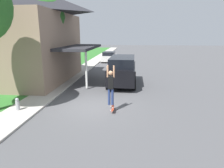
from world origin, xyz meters
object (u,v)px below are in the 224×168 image
lawn_tree_far (39,17)px  fire_hydrant (17,104)px  skateboarder (111,85)px  skateboard (113,108)px  car_down_street (109,57)px  suv_parked (122,70)px

lawn_tree_far → fire_hydrant: lawn_tree_far is taller
lawn_tree_far → skateboarder: size_ratio=3.49×
skateboard → fire_hydrant: (-4.90, -0.60, 0.20)m
car_down_street → fire_hydrant: (-2.29, -19.60, -0.26)m
fire_hydrant → skateboarder: bearing=6.6°
car_down_street → skateboarder: skateboarder is taller
car_down_street → skateboarder: size_ratio=2.04×
suv_parked → skateboarder: 5.81m
skateboard → fire_hydrant: 4.94m
skateboard → car_down_street: bearing=97.8°
lawn_tree_far → suv_parked: 7.74m
skateboarder → fire_hydrant: skateboarder is taller
suv_parked → skateboard: size_ratio=6.39×
lawn_tree_far → car_down_street: lawn_tree_far is taller
skateboarder → skateboard: bearing=27.8°
suv_parked → skateboarder: bearing=-92.2°
suv_parked → fire_hydrant: size_ratio=7.42×
car_down_street → suv_parked: bearing=-78.3°
lawn_tree_far → skateboard: lawn_tree_far is taller
suv_parked → car_down_street: bearing=101.7°
car_down_street → lawn_tree_far: bearing=-106.5°
suv_parked → fire_hydrant: 8.15m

